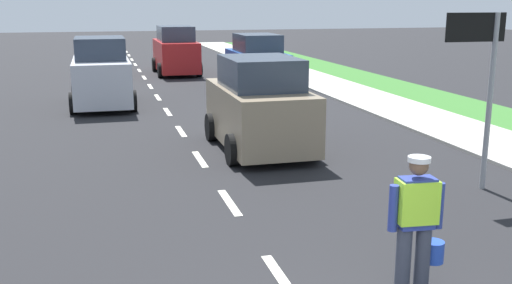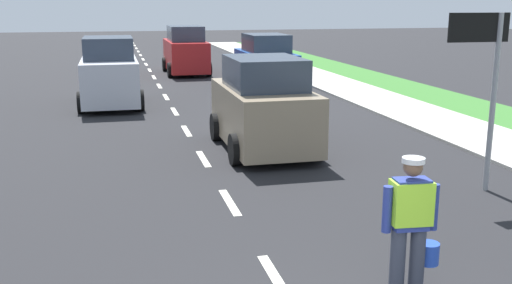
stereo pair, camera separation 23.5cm
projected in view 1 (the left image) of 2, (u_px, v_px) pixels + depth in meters
The scene contains 9 objects.
ground_plane at pixel (150, 86), 24.66m from camera, with size 96.00×96.00×0.00m, color black.
sidewalk_right at pixel (455, 130), 16.13m from camera, with size 2.40×72.00×0.14m, color #B2ADA3.
lane_center_line at pixel (142, 74), 28.61m from camera, with size 0.14×46.40×0.01m.
road_worker at pixel (417, 218), 6.93m from camera, with size 0.77×0.36×1.67m.
lane_direction_sign at pixel (481, 59), 10.48m from camera, with size 1.16×0.11×3.20m.
car_parked_far at pixel (257, 63), 23.97m from camera, with size 1.99×4.08×2.13m.
car_outgoing_far at pixel (176, 52), 28.41m from camera, with size 2.01×4.30×2.27m.
car_outgoing_ahead at pixel (259, 107), 13.76m from camera, with size 2.04×3.88×2.17m.
car_oncoming_second at pixel (101, 75), 19.55m from camera, with size 2.03×3.97×2.26m.
Camera 1 is at (-2.08, -3.85, 3.38)m, focal length 41.83 mm.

